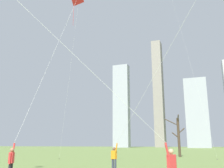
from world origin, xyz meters
TOP-DOWN VIEW (x-y plane):
  - kite_flyer_far_back_pink at (2.72, 1.66)m, footprint 11.80×6.37m
  - kite_flyer_midfield_right_yellow at (0.91, 7.05)m, footprint 11.23×6.05m
  - kite_flyer_midfield_left_red at (-4.29, 3.92)m, footprint 0.69×7.46m
  - bare_tree_rightmost at (1.59, 30.93)m, footprint 2.86×2.39m
  - skyline_short_annex at (-40.77, 135.62)m, footprint 9.51×5.13m
  - skyline_wide_slab at (2.50, 133.35)m, footprint 11.69×8.67m
  - skyline_slender_spire at (-20.64, 152.51)m, footprint 5.96×8.40m

SIDE VIEW (x-z plane):
  - kite_flyer_far_back_pink at x=2.72m, z-range -4.67..9.29m
  - kite_flyer_midfield_right_yellow at x=0.91m, z-range -5.27..11.11m
  - bare_tree_rightmost at x=1.59m, z-range 0.02..6.19m
  - kite_flyer_midfield_left_red at x=-4.29m, z-range -3.44..11.54m
  - skyline_wide_slab at x=2.50m, z-range 0.00..36.78m
  - skyline_short_annex at x=-40.77m, z-range 0.00..50.05m
  - skyline_slender_spire at x=-20.64m, z-range 0.00..69.39m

